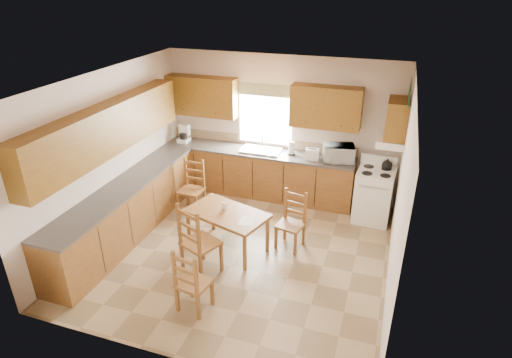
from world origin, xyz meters
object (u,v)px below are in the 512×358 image
(chair_near_left, at_px, (200,239))
(chair_far_left, at_px, (191,187))
(stove, at_px, (374,196))
(microwave, at_px, (338,153))
(dining_table, at_px, (228,230))
(chair_far_right, at_px, (291,221))
(chair_near_right, at_px, (194,279))

(chair_near_left, relative_size, chair_far_left, 1.15)
(stove, xyz_separation_m, chair_near_left, (-2.24, -2.33, 0.11))
(microwave, bearing_deg, dining_table, -139.92)
(stove, relative_size, chair_far_right, 0.98)
(chair_near_right, relative_size, chair_far_left, 0.95)
(chair_far_left, xyz_separation_m, chair_far_right, (2.00, -0.55, -0.02))
(stove, distance_m, dining_table, 2.69)
(dining_table, relative_size, chair_near_right, 1.33)
(chair_far_left, bearing_deg, dining_table, -38.34)
(chair_far_right, bearing_deg, chair_near_right, -104.17)
(chair_far_left, height_order, chair_far_right, chair_far_left)
(microwave, xyz_separation_m, chair_far_right, (-0.46, -1.59, -0.60))
(microwave, bearing_deg, chair_near_left, -134.88)
(dining_table, relative_size, chair_far_right, 1.32)
(stove, xyz_separation_m, microwave, (-0.71, 0.28, 0.61))
(chair_near_left, bearing_deg, stove, -109.74)
(chair_far_left, distance_m, chair_far_right, 2.08)
(microwave, relative_size, dining_table, 0.41)
(dining_table, xyz_separation_m, chair_near_right, (0.10, -1.40, 0.13))
(chair_near_left, xyz_separation_m, chair_far_left, (-0.93, 1.56, -0.08))
(chair_near_left, bearing_deg, microwave, -96.29)
(chair_near_left, height_order, chair_far_right, chair_near_left)
(microwave, height_order, chair_near_right, microwave)
(dining_table, xyz_separation_m, chair_far_left, (-1.07, 0.90, 0.16))
(stove, bearing_deg, dining_table, -137.92)
(chair_near_left, distance_m, chair_near_right, 0.78)
(chair_near_left, bearing_deg, chair_far_left, -35.13)
(chair_near_right, distance_m, chair_far_left, 2.58)
(chair_near_left, distance_m, chair_far_left, 1.82)
(chair_near_right, bearing_deg, dining_table, -75.93)
(dining_table, bearing_deg, stove, 55.76)
(chair_far_right, bearing_deg, microwave, 85.06)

